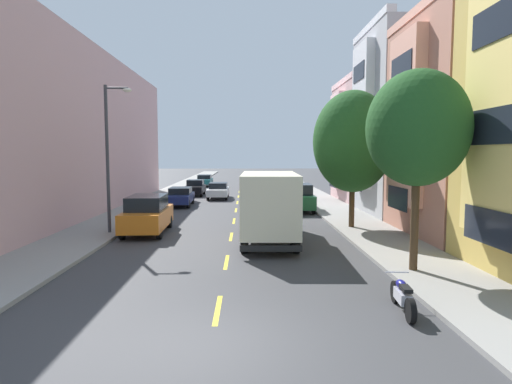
{
  "coord_description": "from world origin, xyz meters",
  "views": [
    {
      "loc": [
        0.75,
        -9.03,
        4.06
      ],
      "look_at": [
        1.47,
        23.2,
        1.21
      ],
      "focal_mm": 30.53,
      "sensor_mm": 36.0,
      "label": 1
    }
  ],
  "objects_px": {
    "parked_suv_forest": "(298,197)",
    "parked_suv_orange": "(147,214)",
    "street_tree_second": "(353,142)",
    "parked_sedan_navy": "(180,196)",
    "parked_hatchback_charcoal": "(275,179)",
    "delivery_box_truck": "(269,202)",
    "street_lamp": "(110,148)",
    "moving_white_sedan": "(218,190)",
    "parked_motorcycle": "(403,296)",
    "parked_sedan_teal": "(204,180)",
    "street_tree_nearest": "(418,129)",
    "parked_hatchback_black": "(195,188)",
    "parked_hatchback_silver": "(277,183)"
  },
  "relations": [
    {
      "from": "moving_white_sedan",
      "to": "parked_sedan_teal",
      "type": "bearing_deg",
      "value": 100.14
    },
    {
      "from": "parked_suv_orange",
      "to": "street_lamp",
      "type": "bearing_deg",
      "value": -164.48
    },
    {
      "from": "delivery_box_truck",
      "to": "parked_suv_orange",
      "type": "height_order",
      "value": "delivery_box_truck"
    },
    {
      "from": "street_tree_second",
      "to": "parked_sedan_navy",
      "type": "relative_size",
      "value": 1.6
    },
    {
      "from": "street_tree_second",
      "to": "parked_hatchback_charcoal",
      "type": "relative_size",
      "value": 1.81
    },
    {
      "from": "street_lamp",
      "to": "delivery_box_truck",
      "type": "xyz_separation_m",
      "value": [
        7.75,
        -1.75,
        -2.48
      ]
    },
    {
      "from": "parked_suv_forest",
      "to": "parked_hatchback_charcoal",
      "type": "bearing_deg",
      "value": 89.92
    },
    {
      "from": "parked_hatchback_black",
      "to": "moving_white_sedan",
      "type": "distance_m",
      "value": 3.92
    },
    {
      "from": "delivery_box_truck",
      "to": "parked_hatchback_black",
      "type": "bearing_deg",
      "value": 105.09
    },
    {
      "from": "parked_sedan_navy",
      "to": "moving_white_sedan",
      "type": "height_order",
      "value": "same"
    },
    {
      "from": "parked_hatchback_charcoal",
      "to": "parked_sedan_navy",
      "type": "bearing_deg",
      "value": -111.68
    },
    {
      "from": "street_lamp",
      "to": "parked_suv_forest",
      "type": "xyz_separation_m",
      "value": [
        10.39,
        8.89,
        -3.33
      ]
    },
    {
      "from": "street_tree_second",
      "to": "parked_hatchback_silver",
      "type": "distance_m",
      "value": 26.24
    },
    {
      "from": "delivery_box_truck",
      "to": "moving_white_sedan",
      "type": "distance_m",
      "value": 19.74
    },
    {
      "from": "street_lamp",
      "to": "moving_white_sedan",
      "type": "relative_size",
      "value": 1.61
    },
    {
      "from": "parked_hatchback_charcoal",
      "to": "parked_suv_orange",
      "type": "bearing_deg",
      "value": -104.5
    },
    {
      "from": "moving_white_sedan",
      "to": "parked_motorcycle",
      "type": "relative_size",
      "value": 2.19
    },
    {
      "from": "street_tree_nearest",
      "to": "street_lamp",
      "type": "xyz_separation_m",
      "value": [
        -12.36,
        7.33,
        -0.56
      ]
    },
    {
      "from": "parked_suv_forest",
      "to": "parked_hatchback_silver",
      "type": "height_order",
      "value": "parked_suv_forest"
    },
    {
      "from": "street_lamp",
      "to": "parked_hatchback_silver",
      "type": "bearing_deg",
      "value": 69.49
    },
    {
      "from": "street_tree_second",
      "to": "street_lamp",
      "type": "height_order",
      "value": "street_lamp"
    },
    {
      "from": "street_tree_second",
      "to": "parked_hatchback_silver",
      "type": "bearing_deg",
      "value": 94.81
    },
    {
      "from": "street_lamp",
      "to": "parked_sedan_teal",
      "type": "xyz_separation_m",
      "value": [
        1.49,
        32.56,
        -3.56
      ]
    },
    {
      "from": "parked_sedan_teal",
      "to": "street_lamp",
      "type": "bearing_deg",
      "value": -92.61
    },
    {
      "from": "parked_sedan_teal",
      "to": "parked_suv_orange",
      "type": "distance_m",
      "value": 32.1
    },
    {
      "from": "parked_sedan_navy",
      "to": "parked_hatchback_black",
      "type": "bearing_deg",
      "value": 89.1
    },
    {
      "from": "parked_sedan_navy",
      "to": "parked_hatchback_black",
      "type": "distance_m",
      "value": 8.58
    },
    {
      "from": "street_lamp",
      "to": "parked_hatchback_silver",
      "type": "height_order",
      "value": "street_lamp"
    },
    {
      "from": "street_tree_nearest",
      "to": "parked_suv_forest",
      "type": "height_order",
      "value": "street_tree_nearest"
    },
    {
      "from": "parked_sedan_teal",
      "to": "moving_white_sedan",
      "type": "bearing_deg",
      "value": -79.86
    },
    {
      "from": "street_tree_second",
      "to": "street_lamp",
      "type": "bearing_deg",
      "value": -173.71
    },
    {
      "from": "street_tree_second",
      "to": "parked_motorcycle",
      "type": "height_order",
      "value": "street_tree_second"
    },
    {
      "from": "street_tree_second",
      "to": "parked_hatchback_black",
      "type": "height_order",
      "value": "street_tree_second"
    },
    {
      "from": "street_lamp",
      "to": "parked_hatchback_black",
      "type": "bearing_deg",
      "value": 85.3
    },
    {
      "from": "parked_suv_forest",
      "to": "parked_hatchback_black",
      "type": "xyz_separation_m",
      "value": [
        -8.69,
        11.79,
        -0.23
      ]
    },
    {
      "from": "delivery_box_truck",
      "to": "street_lamp",
      "type": "bearing_deg",
      "value": 167.27
    },
    {
      "from": "parked_suv_forest",
      "to": "parked_suv_orange",
      "type": "relative_size",
      "value": 1.0
    },
    {
      "from": "street_tree_nearest",
      "to": "parked_sedan_navy",
      "type": "bearing_deg",
      "value": 119.05
    },
    {
      "from": "delivery_box_truck",
      "to": "parked_hatchback_charcoal",
      "type": "relative_size",
      "value": 1.88
    },
    {
      "from": "street_tree_nearest",
      "to": "parked_hatchback_silver",
      "type": "bearing_deg",
      "value": 93.6
    },
    {
      "from": "street_tree_second",
      "to": "parked_hatchback_charcoal",
      "type": "xyz_separation_m",
      "value": [
        -1.93,
        33.03,
        -3.93
      ]
    },
    {
      "from": "street_tree_second",
      "to": "parked_sedan_navy",
      "type": "height_order",
      "value": "street_tree_second"
    },
    {
      "from": "street_tree_nearest",
      "to": "parked_hatchback_charcoal",
      "type": "distance_m",
      "value": 41.97
    },
    {
      "from": "parked_suv_orange",
      "to": "parked_motorcycle",
      "type": "distance_m",
      "value": 14.53
    },
    {
      "from": "street_tree_second",
      "to": "parked_hatchback_black",
      "type": "relative_size",
      "value": 1.81
    },
    {
      "from": "parked_motorcycle",
      "to": "parked_suv_forest",
      "type": "bearing_deg",
      "value": 90.9
    },
    {
      "from": "moving_white_sedan",
      "to": "delivery_box_truck",
      "type": "bearing_deg",
      "value": -79.49
    },
    {
      "from": "parked_suv_forest",
      "to": "parked_sedan_teal",
      "type": "distance_m",
      "value": 25.29
    },
    {
      "from": "street_tree_second",
      "to": "parked_motorcycle",
      "type": "xyz_separation_m",
      "value": [
        -1.65,
        -12.25,
        -4.28
      ]
    },
    {
      "from": "parked_sedan_teal",
      "to": "parked_hatchback_charcoal",
      "type": "bearing_deg",
      "value": 11.58
    }
  ]
}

